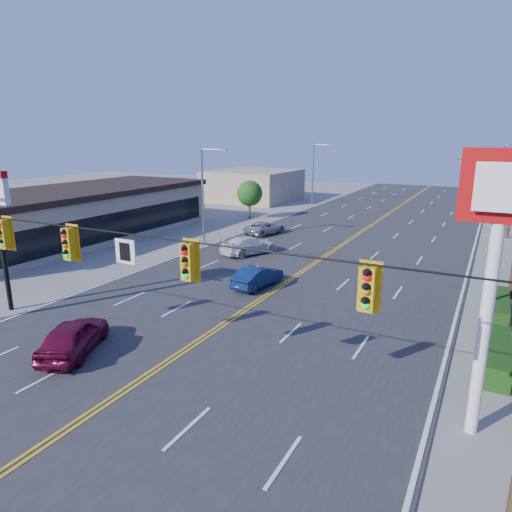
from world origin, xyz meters
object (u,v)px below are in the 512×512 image
at_px(car_magenta, 74,338).
at_px(car_silver, 265,228).
at_px(car_blue, 258,278).
at_px(kfc_pylon, 497,240).
at_px(car_white, 249,246).
at_px(signal_span, 95,264).

xyz_separation_m(car_magenta, car_silver, (-3.72, 25.17, -0.13)).
bearing_deg(car_silver, car_blue, 129.09).
bearing_deg(car_silver, kfc_pylon, 143.04).
height_order(car_white, car_silver, car_white).
bearing_deg(car_blue, car_magenta, 83.78).
bearing_deg(car_silver, signal_span, 119.71).
relative_size(car_magenta, car_silver, 0.99).
relative_size(signal_span, kfc_pylon, 2.86).
bearing_deg(kfc_pylon, car_white, 135.87).
relative_size(kfc_pylon, car_white, 1.80).
bearing_deg(car_magenta, car_white, -109.85).
relative_size(car_magenta, car_white, 0.89).
height_order(kfc_pylon, car_silver, kfc_pylon).
distance_m(car_magenta, car_blue, 11.54).
distance_m(car_white, car_silver, 7.52).
bearing_deg(car_magenta, signal_span, 127.92).
bearing_deg(car_white, kfc_pylon, 159.67).
distance_m(car_magenta, car_white, 18.04).
relative_size(signal_span, car_magenta, 5.78).
relative_size(kfc_pylon, car_silver, 2.00).
bearing_deg(car_white, signal_span, 128.80).
bearing_deg(car_silver, car_magenta, 112.55).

